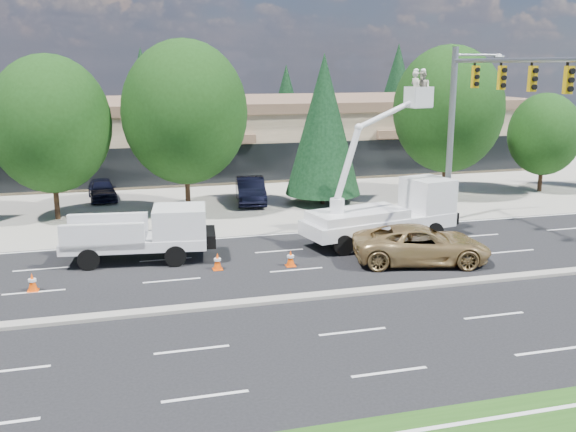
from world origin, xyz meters
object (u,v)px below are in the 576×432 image
object	(u,v)px
utility_pickup	(146,239)
bucket_truck	(391,205)
signal_mast	(475,109)
minivan	(421,244)

from	to	relation	value
utility_pickup	bucket_truck	xyz separation A→B (m)	(11.30, 0.19, 0.78)
utility_pickup	bucket_truck	bearing A→B (deg)	8.17
signal_mast	bucket_truck	bearing A→B (deg)	-171.09
signal_mast	bucket_truck	xyz separation A→B (m)	(-4.52, -0.71, -4.33)
signal_mast	utility_pickup	size ratio (longest dim) A/B	1.65
utility_pickup	signal_mast	bearing A→B (deg)	10.45
utility_pickup	bucket_truck	size ratio (longest dim) A/B	0.78
signal_mast	minivan	xyz separation A→B (m)	(-4.70, -4.24, -5.27)
utility_pickup	bucket_truck	distance (m)	11.33
minivan	bucket_truck	bearing A→B (deg)	10.99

